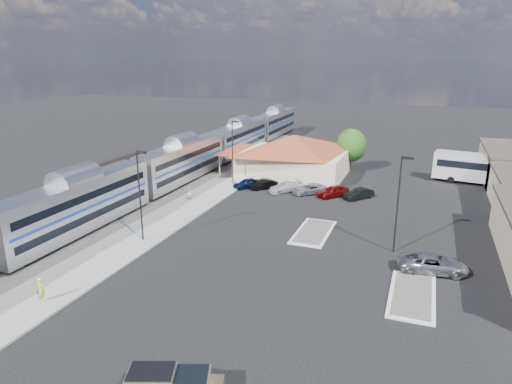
% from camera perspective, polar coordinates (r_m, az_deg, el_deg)
% --- Properties ---
extents(ground, '(280.00, 280.00, 0.00)m').
position_cam_1_polar(ground, '(46.26, 1.77, -5.34)').
color(ground, black).
rests_on(ground, ground).
extents(railbed, '(16.00, 100.00, 0.12)m').
position_cam_1_polar(railbed, '(62.23, -14.34, -0.01)').
color(railbed, '#4C4944').
rests_on(railbed, ground).
extents(platform, '(5.50, 92.00, 0.18)m').
position_cam_1_polar(platform, '(56.00, -7.90, -1.45)').
color(platform, gray).
rests_on(platform, ground).
extents(passenger_train, '(3.00, 104.00, 5.55)m').
position_cam_1_polar(passenger_train, '(65.19, -9.15, 3.59)').
color(passenger_train, silver).
rests_on(passenger_train, ground).
extents(freight_cars, '(2.80, 46.00, 4.00)m').
position_cam_1_polar(freight_cars, '(63.31, -16.81, 1.83)').
color(freight_cars, black).
rests_on(freight_cars, ground).
extents(station_depot, '(18.35, 12.24, 6.20)m').
position_cam_1_polar(station_depot, '(68.68, 4.70, 4.63)').
color(station_depot, beige).
rests_on(station_depot, ground).
extents(traffic_island_south, '(3.30, 7.50, 0.21)m').
position_cam_1_polar(traffic_island_south, '(47.00, 7.20, -4.97)').
color(traffic_island_south, silver).
rests_on(traffic_island_south, ground).
extents(traffic_island_north, '(3.30, 7.50, 0.21)m').
position_cam_1_polar(traffic_island_north, '(36.88, 18.94, -12.11)').
color(traffic_island_north, silver).
rests_on(traffic_island_north, ground).
extents(lamp_plat_s, '(1.08, 0.25, 9.00)m').
position_cam_1_polar(lamp_plat_s, '(44.19, -14.28, 0.40)').
color(lamp_plat_s, black).
rests_on(lamp_plat_s, ground).
extents(lamp_plat_n, '(1.08, 0.25, 9.00)m').
position_cam_1_polar(lamp_plat_n, '(62.94, -2.88, 5.62)').
color(lamp_plat_n, black).
rests_on(lamp_plat_n, ground).
extents(lamp_lot, '(1.08, 0.25, 9.00)m').
position_cam_1_polar(lamp_lot, '(42.40, 17.49, -0.54)').
color(lamp_lot, black).
rests_on(lamp_lot, ground).
extents(tree_depot, '(4.71, 4.71, 6.63)m').
position_cam_1_polar(tree_depot, '(72.69, 11.81, 5.72)').
color(tree_depot, '#382314').
rests_on(tree_depot, ground).
extents(suv, '(5.99, 3.56, 1.56)m').
position_cam_1_polar(suv, '(40.96, 21.25, -8.35)').
color(suv, '#95979C').
rests_on(suv, ground).
extents(coach_bus, '(13.48, 5.01, 4.23)m').
position_cam_1_polar(coach_bus, '(70.87, 26.65, 2.71)').
color(coach_bus, white).
rests_on(coach_bus, ground).
extents(person_a, '(0.66, 0.78, 1.83)m').
position_cam_1_polar(person_a, '(37.10, -25.25, -10.95)').
color(person_a, '#C3CC40').
rests_on(person_a, platform).
extents(person_b, '(0.74, 0.88, 1.60)m').
position_cam_1_polar(person_b, '(57.04, -8.36, -0.20)').
color(person_b, silver).
rests_on(person_b, platform).
extents(parked_car_a, '(3.75, 4.04, 1.34)m').
position_cam_1_polar(parked_car_a, '(62.28, -1.12, 1.11)').
color(parked_car_a, '#0D1D45').
rests_on(parked_car_a, ground).
extents(parked_car_b, '(3.78, 3.87, 1.32)m').
position_cam_1_polar(parked_car_b, '(61.79, 0.91, 0.98)').
color(parked_car_b, black).
rests_on(parked_car_b, ground).
extents(parked_car_c, '(4.51, 4.80, 1.36)m').
position_cam_1_polar(parked_car_c, '(60.54, 3.66, 0.63)').
color(parked_car_c, white).
rests_on(parked_car_c, ground).
extents(parked_car_d, '(4.82, 4.90, 1.31)m').
position_cam_1_polar(parked_car_d, '(60.02, 6.67, 0.39)').
color(parked_car_d, '#999BA1').
rests_on(parked_car_d, ground).
extents(parked_car_e, '(4.22, 4.42, 1.49)m').
position_cam_1_polar(parked_car_e, '(59.06, 9.61, 0.09)').
color(parked_car_e, maroon).
rests_on(parked_car_e, ground).
extents(parked_car_f, '(3.69, 4.08, 1.35)m').
position_cam_1_polar(parked_car_f, '(58.89, 12.71, -0.21)').
color(parked_car_f, black).
rests_on(parked_car_f, ground).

